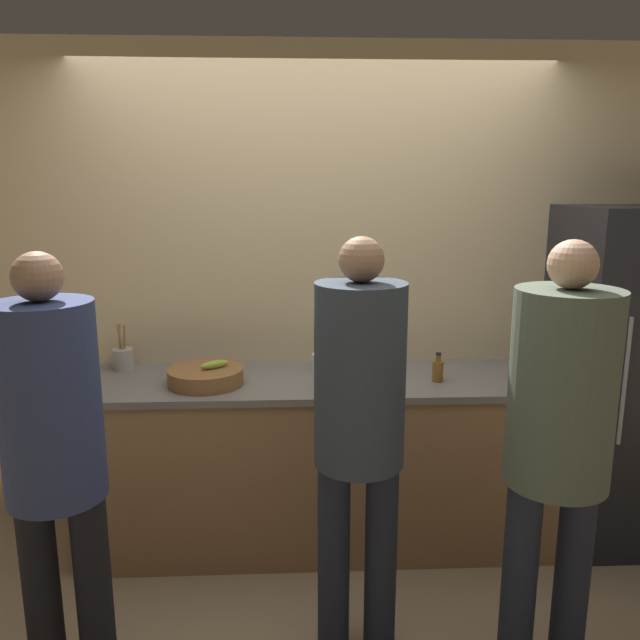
% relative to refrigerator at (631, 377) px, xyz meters
% --- Properties ---
extents(ground_plane, '(14.00, 14.00, 0.00)m').
position_rel_refrigerator_xyz_m(ground_plane, '(-1.64, -0.36, -0.89)').
color(ground_plane, '#9E8460').
extents(wall_back, '(5.20, 0.06, 2.60)m').
position_rel_refrigerator_xyz_m(wall_back, '(-1.64, 0.34, 0.41)').
color(wall_back, '#D6BC8C').
rests_on(wall_back, ground_plane).
extents(counter, '(2.40, 0.68, 0.91)m').
position_rel_refrigerator_xyz_m(counter, '(-1.64, 0.02, -0.43)').
color(counter, '#9E754C').
rests_on(counter, ground_plane).
extents(refrigerator, '(0.75, 0.67, 1.77)m').
position_rel_refrigerator_xyz_m(refrigerator, '(0.00, 0.00, 0.00)').
color(refrigerator, '#232328').
rests_on(refrigerator, ground_plane).
extents(person_left, '(0.34, 0.34, 1.66)m').
position_rel_refrigerator_xyz_m(person_left, '(-2.60, -0.99, 0.10)').
color(person_left, black).
rests_on(person_left, ground_plane).
extents(person_center, '(0.35, 0.35, 1.69)m').
position_rel_refrigerator_xyz_m(person_center, '(-1.52, -0.80, 0.12)').
color(person_center, '#232838').
rests_on(person_center, ground_plane).
extents(person_right, '(0.37, 0.37, 1.70)m').
position_rel_refrigerator_xyz_m(person_right, '(-0.82, -1.00, 0.14)').
color(person_right, '#232838').
rests_on(person_right, ground_plane).
extents(fruit_bowl, '(0.37, 0.37, 0.12)m').
position_rel_refrigerator_xyz_m(fruit_bowl, '(-2.20, -0.07, 0.06)').
color(fruit_bowl, brown).
rests_on(fruit_bowl, counter).
extents(utensil_crock, '(0.11, 0.11, 0.25)m').
position_rel_refrigerator_xyz_m(utensil_crock, '(-2.68, 0.21, 0.08)').
color(utensil_crock, '#ADA393').
rests_on(utensil_crock, counter).
extents(bottle_amber, '(0.05, 0.05, 0.15)m').
position_rel_refrigerator_xyz_m(bottle_amber, '(-1.04, -0.08, 0.08)').
color(bottle_amber, brown).
rests_on(bottle_amber, counter).
extents(bottle_green, '(0.06, 0.06, 0.17)m').
position_rel_refrigerator_xyz_m(bottle_green, '(-1.63, -0.18, 0.09)').
color(bottle_green, '#236033').
rests_on(bottle_green, counter).
extents(cup_white, '(0.09, 0.09, 0.10)m').
position_rel_refrigerator_xyz_m(cup_white, '(-1.63, 0.12, 0.07)').
color(cup_white, white).
rests_on(cup_white, counter).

